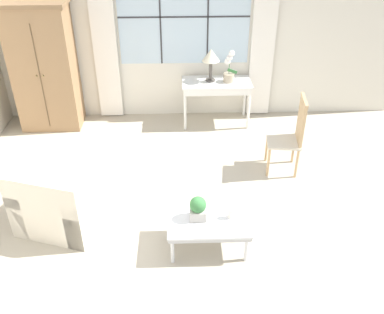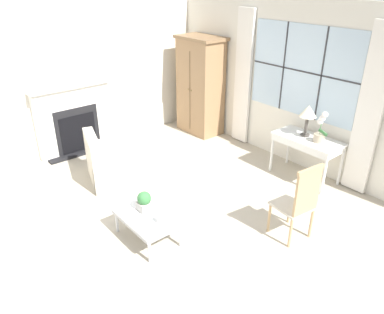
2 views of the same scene
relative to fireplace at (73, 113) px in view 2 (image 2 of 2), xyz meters
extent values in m
plane|color=#B2A893|center=(2.91, -0.17, -0.78)|extent=(14.00, 14.00, 0.00)
cube|color=silver|center=(2.91, 2.86, 0.62)|extent=(7.20, 0.06, 2.80)
cube|color=silver|center=(2.91, 2.83, 0.89)|extent=(2.06, 0.01, 1.49)
cube|color=#2D2D33|center=(2.54, 2.82, 0.89)|extent=(0.02, 0.02, 1.49)
cube|color=#2D2D33|center=(3.28, 2.82, 0.89)|extent=(0.02, 0.02, 1.49)
cube|color=#2D2D33|center=(2.91, 2.82, 0.89)|extent=(2.06, 0.02, 0.02)
cube|color=white|center=(1.65, 2.78, 0.52)|extent=(0.38, 0.06, 2.57)
cube|color=white|center=(4.17, 2.78, 0.52)|extent=(0.38, 0.06, 2.57)
cube|color=silver|center=(-0.12, 0.43, 0.62)|extent=(0.06, 7.20, 2.80)
cube|color=black|center=(0.08, 0.00, -0.76)|extent=(0.34, 1.29, 0.04)
cube|color=silver|center=(0.00, 0.00, -0.15)|extent=(0.18, 1.43, 1.28)
cube|color=silver|center=(0.03, 0.00, 0.51)|extent=(0.24, 1.51, 0.04)
cube|color=black|center=(0.10, 0.00, -0.37)|extent=(0.02, 0.69, 0.70)
cube|color=black|center=(0.09, 0.00, -0.31)|extent=(0.01, 0.85, 0.86)
cube|color=silver|center=(-0.07, 0.00, 1.05)|extent=(0.04, 1.26, 1.08)
cube|color=silver|center=(-0.05, 0.00, 1.05)|extent=(0.01, 1.18, 1.00)
cube|color=#93704C|center=(0.72, 2.50, 0.19)|extent=(0.93, 0.56, 1.95)
cube|color=olive|center=(0.72, 2.50, 1.19)|extent=(1.01, 0.62, 0.06)
cube|color=brown|center=(0.72, 2.22, 0.15)|extent=(0.01, 0.01, 1.64)
sphere|color=#997F4C|center=(0.67, 2.21, 0.19)|extent=(0.03, 0.03, 0.03)
sphere|color=#997F4C|center=(0.77, 2.21, 0.19)|extent=(0.03, 0.03, 0.03)
cube|color=white|center=(3.42, 2.50, -0.07)|extent=(1.11, 0.55, 0.03)
cube|color=white|center=(3.42, 2.50, -0.14)|extent=(1.06, 0.53, 0.10)
cylinder|color=white|center=(2.90, 2.26, -0.43)|extent=(0.04, 0.04, 0.70)
cylinder|color=white|center=(3.93, 2.26, -0.43)|extent=(0.04, 0.04, 0.70)
cylinder|color=white|center=(2.90, 2.73, -0.43)|extent=(0.04, 0.04, 0.70)
cylinder|color=white|center=(3.93, 2.73, -0.43)|extent=(0.04, 0.04, 0.70)
cylinder|color=#4C4742|center=(3.32, 2.54, -0.04)|extent=(0.15, 0.15, 0.02)
cylinder|color=#4C4742|center=(3.32, 2.54, 0.12)|extent=(0.05, 0.05, 0.31)
cone|color=beige|center=(3.32, 2.54, 0.37)|extent=(0.28, 0.28, 0.19)
cylinder|color=tan|center=(3.61, 2.49, 0.01)|extent=(0.17, 0.17, 0.14)
cylinder|color=#38753D|center=(3.61, 2.49, 0.26)|extent=(0.01, 0.01, 0.36)
cube|color=#38753D|center=(3.66, 2.49, 0.12)|extent=(0.16, 0.02, 0.10)
sphere|color=white|center=(3.58, 2.50, 0.28)|extent=(0.10, 0.10, 0.10)
sphere|color=white|center=(3.61, 2.50, 0.34)|extent=(0.10, 0.10, 0.10)
sphere|color=white|center=(3.64, 2.50, 0.41)|extent=(0.10, 0.10, 0.10)
cube|color=beige|center=(1.45, 0.07, -0.57)|extent=(1.13, 1.14, 0.43)
cube|color=beige|center=(1.34, -0.29, -0.16)|extent=(0.90, 0.42, 0.39)
cube|color=beige|center=(1.12, 0.17, -0.50)|extent=(0.46, 0.93, 0.57)
cube|color=beige|center=(1.79, -0.04, -0.50)|extent=(0.46, 0.93, 0.57)
cube|color=beige|center=(4.22, 1.06, -0.33)|extent=(0.49, 0.49, 0.03)
cube|color=tan|center=(4.42, 1.03, -0.03)|extent=(0.08, 0.41, 0.58)
cube|color=tan|center=(4.42, 1.03, 0.28)|extent=(0.09, 0.43, 0.05)
cylinder|color=tan|center=(4.01, 0.89, -0.57)|extent=(0.04, 0.04, 0.44)
cylinder|color=tan|center=(4.06, 1.27, -0.57)|extent=(0.04, 0.04, 0.44)
cylinder|color=tan|center=(4.39, 0.85, -0.57)|extent=(0.04, 0.04, 0.44)
cylinder|color=tan|center=(4.43, 1.22, -0.57)|extent=(0.04, 0.04, 0.44)
cube|color=silver|center=(3.10, -0.44, -0.43)|extent=(0.88, 0.57, 0.03)
cube|color=#B1B3B8|center=(3.10, -0.44, -0.46)|extent=(0.86, 0.56, 0.04)
cylinder|color=silver|center=(2.71, -0.67, -0.61)|extent=(0.04, 0.04, 0.34)
cylinder|color=silver|center=(3.49, -0.67, -0.61)|extent=(0.04, 0.04, 0.34)
cylinder|color=silver|center=(2.71, -0.20, -0.61)|extent=(0.04, 0.04, 0.34)
cylinder|color=silver|center=(3.49, -0.20, -0.61)|extent=(0.04, 0.04, 0.34)
cube|color=#BCB7AD|center=(2.99, -0.40, -0.36)|extent=(0.17, 0.17, 0.12)
sphere|color=#38753D|center=(2.99, -0.40, -0.24)|extent=(0.18, 0.18, 0.18)
cylinder|color=silver|center=(3.34, -0.41, -0.41)|extent=(0.09, 0.09, 0.01)
cylinder|color=silver|center=(3.34, -0.41, -0.35)|extent=(0.07, 0.07, 0.11)
cylinder|color=black|center=(3.34, -0.41, -0.29)|extent=(0.00, 0.00, 0.01)
camera|label=1|loc=(2.82, -3.92, 2.62)|focal=40.00mm
camera|label=2|loc=(6.50, -2.50, 2.37)|focal=35.00mm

